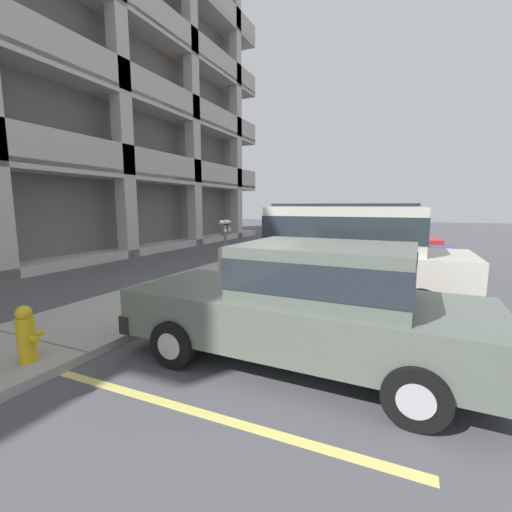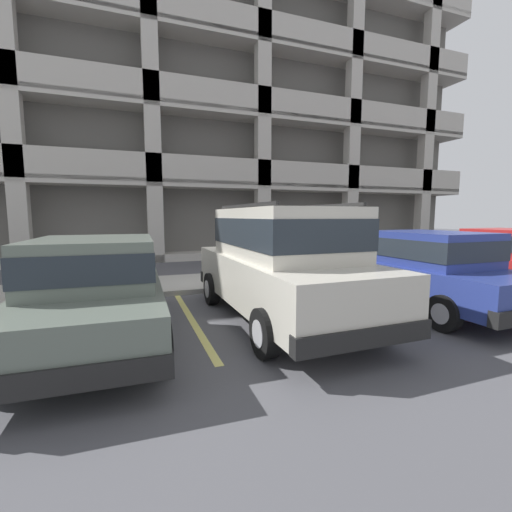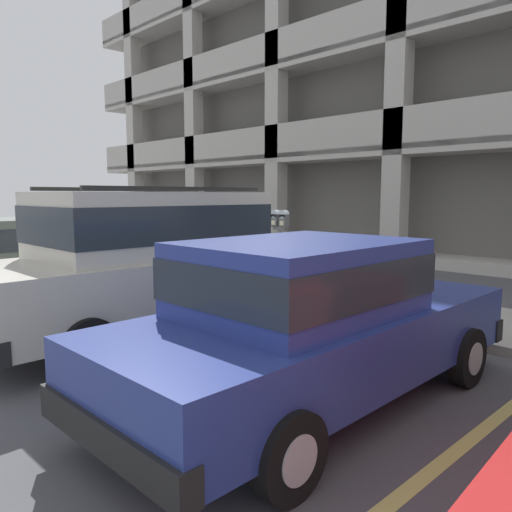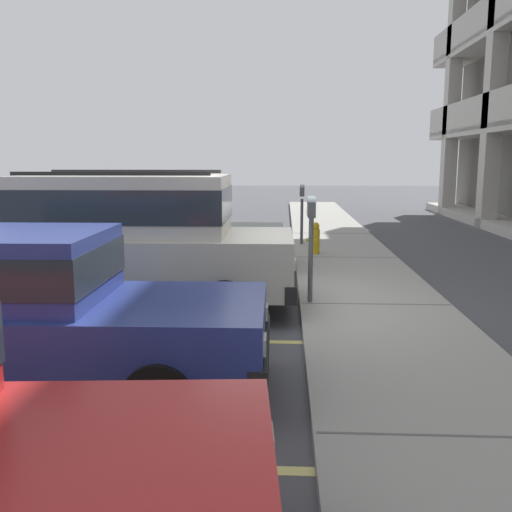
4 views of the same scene
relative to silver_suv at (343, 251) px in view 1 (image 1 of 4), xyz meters
name	(u,v)px [view 1 (image 1 of 4)]	position (x,y,z in m)	size (l,w,h in m)	color
ground_plane	(241,294)	(-0.05, 2.29, -1.14)	(80.00, 80.00, 0.10)	#4C4C51
sidewalk	(194,284)	(-0.05, 3.59, -1.03)	(40.00, 2.20, 0.12)	#9E9B93
parking_stall_lines	(316,285)	(1.40, 0.89, -1.08)	(11.73, 4.80, 0.01)	#DBD16B
silver_suv	(343,251)	(0.00, 0.00, 0.00)	(2.06, 4.80, 2.03)	beige
red_sedan	(309,301)	(-2.94, -0.12, -0.27)	(1.93, 4.53, 1.54)	#5B665B
dark_hatchback	(370,248)	(2.98, -0.24, -0.27)	(1.89, 4.51, 1.54)	navy
blue_coupe	(375,239)	(5.85, -0.09, -0.27)	(2.08, 4.60, 1.54)	red
parking_meter_near	(225,238)	(-0.14, 2.64, 0.18)	(0.35, 0.12, 1.55)	#595B60
fire_hydrant	(26,334)	(-4.53, 2.93, -0.62)	(0.30, 0.30, 0.70)	gold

